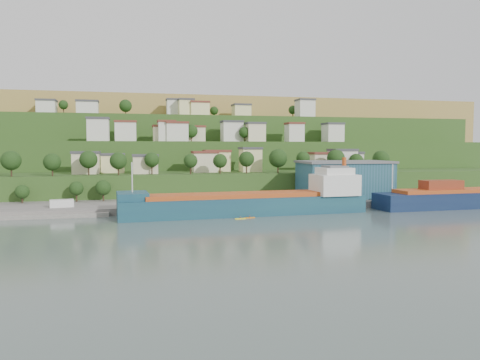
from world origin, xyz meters
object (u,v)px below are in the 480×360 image
object	(u,v)px
cargo_ship_near	(253,204)
warehouse	(344,179)
caravan	(62,205)
cargo_ship_far	(477,198)
kayak_orange	(250,217)

from	to	relation	value
cargo_ship_near	warehouse	xyz separation A→B (m)	(38.27, 20.05, 5.48)
caravan	cargo_ship_near	bearing A→B (deg)	-24.45
cargo_ship_near	warehouse	size ratio (longest dim) A/B	2.29
cargo_ship_far	caravan	world-z (taller)	cargo_ship_far
warehouse	cargo_ship_far	bearing A→B (deg)	-26.01
kayak_orange	cargo_ship_near	bearing A→B (deg)	56.80
warehouse	kayak_orange	distance (m)	49.85
cargo_ship_near	warehouse	distance (m)	43.55
cargo_ship_far	cargo_ship_near	bearing A→B (deg)	178.76
warehouse	caravan	size ratio (longest dim) A/B	4.82
kayak_orange	cargo_ship_far	bearing A→B (deg)	-5.18
warehouse	kayak_orange	world-z (taller)	warehouse
cargo_ship_far	caravan	bearing A→B (deg)	172.82
caravan	kayak_orange	bearing A→B (deg)	-32.08
cargo_ship_near	warehouse	world-z (taller)	cargo_ship_near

